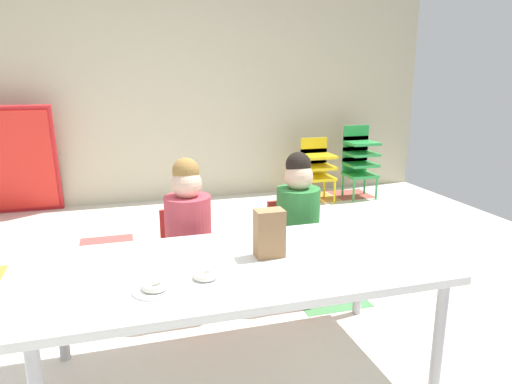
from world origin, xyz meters
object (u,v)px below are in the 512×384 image
at_px(paper_plate_near_edge, 155,290).
at_px(donut_powdered_loose, 206,274).
at_px(kid_chair_green_stack, 359,157).
at_px(donut_powdered_on_plate, 155,285).
at_px(seated_child_near_camera, 188,223).
at_px(folded_activity_table, 8,162).
at_px(paper_bag_brown, 269,233).
at_px(seated_child_middle_seat, 297,213).
at_px(craft_table, 240,272).
at_px(kid_chair_yellow_stack, 317,165).

height_order(paper_plate_near_edge, donut_powdered_loose, donut_powdered_loose).
relative_size(kid_chair_green_stack, donut_powdered_on_plate, 7.56).
height_order(seated_child_near_camera, folded_activity_table, folded_activity_table).
relative_size(folded_activity_table, donut_powdered_on_plate, 10.26).
height_order(seated_child_near_camera, donut_powdered_loose, seated_child_near_camera).
xyz_separation_m(folded_activity_table, paper_bag_brown, (1.66, -3.06, 0.13)).
xyz_separation_m(seated_child_near_camera, folded_activity_table, (-1.37, 2.45, -0.02)).
bearing_deg(folded_activity_table, paper_bag_brown, -61.57).
relative_size(seated_child_near_camera, seated_child_middle_seat, 1.00).
bearing_deg(craft_table, seated_child_near_camera, 101.58).
bearing_deg(paper_plate_near_edge, kid_chair_green_stack, 49.79).
relative_size(seated_child_middle_seat, paper_plate_near_edge, 5.10).
xyz_separation_m(seated_child_middle_seat, paper_plate_near_edge, (-0.91, -0.82, 0.01)).
xyz_separation_m(craft_table, folded_activity_table, (-1.51, 3.09, 0.02)).
xyz_separation_m(craft_table, donut_powdered_on_plate, (-0.38, -0.18, 0.07)).
height_order(kid_chair_green_stack, donut_powdered_on_plate, kid_chair_green_stack).
bearing_deg(craft_table, paper_plate_near_edge, -155.06).
relative_size(paper_plate_near_edge, donut_powdered_loose, 1.70).
bearing_deg(seated_child_middle_seat, craft_table, -129.33).
xyz_separation_m(kid_chair_yellow_stack, donut_powdered_on_plate, (-1.97, -2.94, 0.19)).
bearing_deg(kid_chair_green_stack, kid_chair_yellow_stack, -179.95).
bearing_deg(kid_chair_green_stack, donut_powdered_loose, -128.30).
xyz_separation_m(donut_powdered_on_plate, donut_powdered_loose, (0.21, 0.06, -0.01)).
bearing_deg(donut_powdered_on_plate, craft_table, 24.94).
bearing_deg(paper_plate_near_edge, seated_child_near_camera, 73.20).
height_order(craft_table, donut_powdered_loose, donut_powdered_loose).
bearing_deg(folded_activity_table, donut_powdered_on_plate, -71.00).
distance_m(kid_chair_yellow_stack, kid_chair_green_stack, 0.51).
xyz_separation_m(seated_child_near_camera, paper_bag_brown, (0.28, -0.61, 0.11)).
bearing_deg(paper_bag_brown, seated_child_middle_seat, 58.16).
height_order(seated_child_near_camera, seated_child_middle_seat, same).
distance_m(kid_chair_yellow_stack, paper_bag_brown, 3.09).
relative_size(seated_child_near_camera, paper_bag_brown, 4.17).
height_order(craft_table, seated_child_near_camera, seated_child_near_camera).
distance_m(seated_child_middle_seat, kid_chair_yellow_stack, 2.37).
bearing_deg(craft_table, seated_child_middle_seat, 50.67).
distance_m(paper_plate_near_edge, donut_powdered_loose, 0.22).
relative_size(craft_table, donut_powdered_loose, 16.62).
relative_size(craft_table, paper_bag_brown, 8.00).
distance_m(seated_child_near_camera, paper_plate_near_edge, 0.86).
height_order(paper_bag_brown, paper_plate_near_edge, paper_bag_brown).
bearing_deg(donut_powdered_loose, kid_chair_yellow_stack, 58.50).
relative_size(seated_child_near_camera, kid_chair_green_stack, 1.15).
height_order(seated_child_near_camera, kid_chair_yellow_stack, seated_child_near_camera).
bearing_deg(folded_activity_table, kid_chair_green_stack, -5.30).
bearing_deg(kid_chair_yellow_stack, craft_table, -119.99).
bearing_deg(seated_child_middle_seat, folded_activity_table, 129.70).
relative_size(seated_child_middle_seat, paper_bag_brown, 4.17).
height_order(paper_plate_near_edge, donut_powdered_on_plate, donut_powdered_on_plate).
relative_size(donut_powdered_on_plate, donut_powdered_loose, 1.00).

